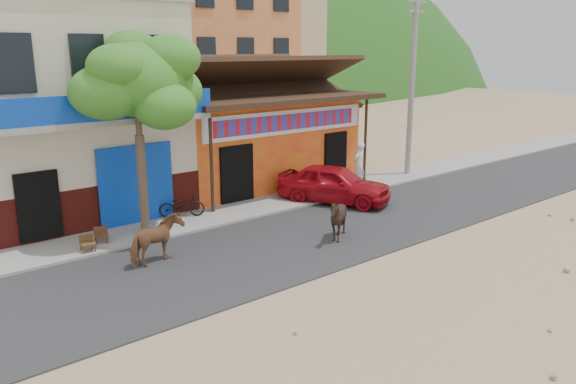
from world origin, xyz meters
The scene contains 16 objects.
ground centered at (0.00, 0.00, 0.00)m, with size 120.00×120.00×0.00m, color #9E825B.
road centered at (0.00, 2.50, 0.02)m, with size 60.00×5.00×0.04m, color #28282B.
sidewalk centered at (0.00, 6.00, 0.06)m, with size 60.00×2.00×0.12m, color gray.
dance_club centered at (2.00, 10.00, 1.80)m, with size 8.00×6.00×3.60m, color orange.
cafe_building centered at (-5.50, 10.00, 3.50)m, with size 7.00×6.00×7.00m, color beige.
apartment_front centered at (9.00, 24.00, 6.00)m, with size 9.00×9.00×12.00m, color #CC723F.
apartment_rear centered at (18.00, 30.00, 5.00)m, with size 8.00×8.00×10.00m, color tan.
tree centered at (-4.60, 5.80, 3.12)m, with size 3.00×3.00×6.00m, color #2D721E, non-canonical shape.
utility_pole centered at (8.20, 6.00, 4.12)m, with size 0.24×0.24×8.00m, color gray.
cow_tan centered at (-5.40, 3.45, 0.68)m, with size 0.69×1.52×1.28m, color brown.
cow_dark centered at (-0.40, 1.71, 0.70)m, with size 1.06×1.20×1.32m, color black.
red_car centered at (2.45, 4.80, 0.75)m, with size 1.67×4.16×1.42m, color #AD0C17.
scooter centered at (-2.93, 6.52, 0.51)m, with size 0.52×1.49×0.79m, color black.
pedestrian centered at (4.81, 5.81, 1.01)m, with size 0.65×0.43×1.79m, color white.
cafe_chair_left centered at (-6.00, 5.77, 0.53)m, with size 0.38×0.38×0.82m, color #472A17, non-canonical shape.
cafe_chair_right centered at (-6.57, 5.30, 0.52)m, with size 0.37×0.37×0.80m, color #4D3519, non-canonical shape.
Camera 1 is at (-11.66, -9.58, 5.63)m, focal length 35.00 mm.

